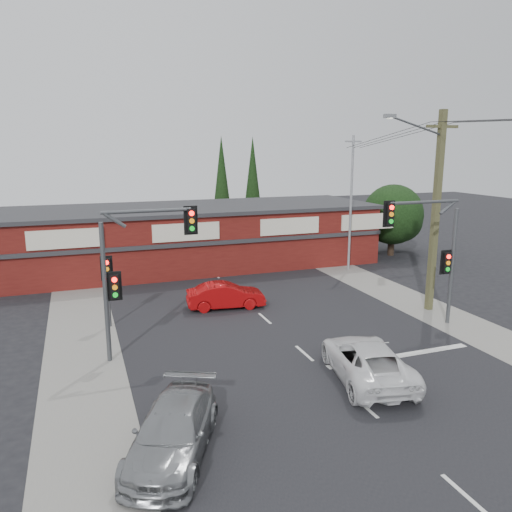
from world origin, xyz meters
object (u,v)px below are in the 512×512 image
object	(u,v)px
white_suv	(367,360)
utility_pole	(434,206)
red_sedan	(226,295)
shop_building	(189,236)
silver_suv	(173,431)

from	to	relation	value
white_suv	utility_pole	xyz separation A→B (m)	(7.22, 5.74, 4.69)
red_sedan	white_suv	bearing A→B (deg)	-158.61
red_sedan	shop_building	size ratio (longest dim) A/B	0.15
silver_suv	red_sedan	size ratio (longest dim) A/B	1.18
silver_suv	shop_building	bearing A→B (deg)	101.38
shop_building	utility_pole	size ratio (longest dim) A/B	2.73
shop_building	utility_pole	distance (m)	17.15
silver_suv	utility_pole	xyz separation A→B (m)	(14.65, 7.91, 4.71)
red_sedan	utility_pole	size ratio (longest dim) A/B	0.40
red_sedan	utility_pole	bearing A→B (deg)	-104.69
silver_suv	red_sedan	xyz separation A→B (m)	(4.98, 11.77, -0.03)
white_suv	shop_building	xyz separation A→B (m)	(-2.14, 19.74, 1.43)
white_suv	shop_building	bearing A→B (deg)	-71.71
white_suv	red_sedan	size ratio (longest dim) A/B	1.26
white_suv	silver_suv	bearing A→B (deg)	28.34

